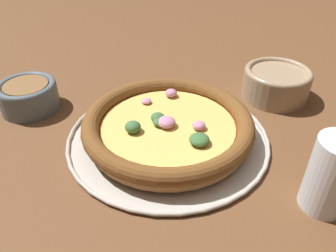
{
  "coord_description": "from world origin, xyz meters",
  "views": [
    {
      "loc": [
        0.21,
        -0.39,
        0.34
      ],
      "look_at": [
        0.0,
        0.0,
        0.03
      ],
      "focal_mm": 35.0,
      "sensor_mm": 36.0,
      "label": 1
    }
  ],
  "objects_px": {
    "pizza_tray": "(168,137)",
    "bowl_far": "(28,95)",
    "bowl_near": "(276,82)",
    "drinking_cup": "(332,175)",
    "pizza": "(168,125)"
  },
  "relations": [
    {
      "from": "pizza_tray",
      "to": "bowl_far",
      "type": "xyz_separation_m",
      "value": [
        -0.28,
        -0.04,
        0.03
      ]
    },
    {
      "from": "bowl_near",
      "to": "drinking_cup",
      "type": "bearing_deg",
      "value": -63.73
    },
    {
      "from": "pizza",
      "to": "drinking_cup",
      "type": "height_order",
      "value": "drinking_cup"
    },
    {
      "from": "bowl_far",
      "to": "pizza_tray",
      "type": "bearing_deg",
      "value": 8.28
    },
    {
      "from": "pizza",
      "to": "bowl_far",
      "type": "relative_size",
      "value": 2.59
    },
    {
      "from": "pizza_tray",
      "to": "pizza",
      "type": "bearing_deg",
      "value": -74.37
    },
    {
      "from": "bowl_near",
      "to": "bowl_far",
      "type": "xyz_separation_m",
      "value": [
        -0.4,
        -0.27,
        -0.0
      ]
    },
    {
      "from": "pizza_tray",
      "to": "drinking_cup",
      "type": "distance_m",
      "value": 0.26
    },
    {
      "from": "pizza_tray",
      "to": "pizza",
      "type": "xyz_separation_m",
      "value": [
        0.0,
        -0.0,
        0.02
      ]
    },
    {
      "from": "bowl_near",
      "to": "bowl_far",
      "type": "bearing_deg",
      "value": -146.41
    },
    {
      "from": "pizza_tray",
      "to": "bowl_near",
      "type": "relative_size",
      "value": 2.59
    },
    {
      "from": "pizza_tray",
      "to": "bowl_near",
      "type": "bearing_deg",
      "value": 61.44
    },
    {
      "from": "bowl_far",
      "to": "bowl_near",
      "type": "bearing_deg",
      "value": 33.59
    },
    {
      "from": "pizza",
      "to": "pizza_tray",
      "type": "bearing_deg",
      "value": 105.63
    },
    {
      "from": "bowl_near",
      "to": "drinking_cup",
      "type": "height_order",
      "value": "drinking_cup"
    }
  ]
}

